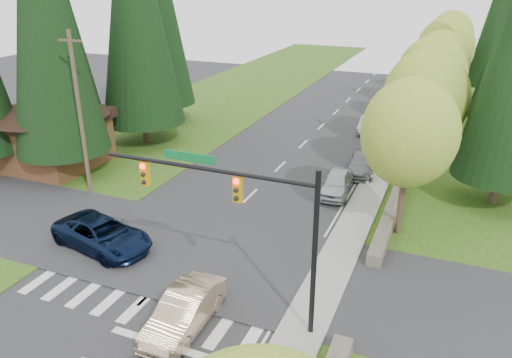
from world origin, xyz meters
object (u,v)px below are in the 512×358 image
Objects in this scene: parked_car_a at (337,183)px; parked_car_b at (361,164)px; sedan_champagne at (184,311)px; suv_navy at (102,234)px; parked_car_c at (368,125)px; parked_car_e at (397,94)px; parked_car_d at (386,99)px.

parked_car_a is 4.19m from parked_car_b.
suv_navy reaches higher than sedan_champagne.
suv_navy reaches higher than parked_car_b.
parked_car_b is 1.15× the size of parked_car_c.
parked_car_e is (9.31, 37.79, -0.03)m from suv_navy.
suv_navy is 38.92m from parked_car_e.
parked_car_c is (-1.40, 9.91, -0.01)m from parked_car_b.
parked_car_a is at bearing -88.92° from parked_car_c.
parked_car_a is 0.90× the size of parked_car_d.
suv_navy is 18.20m from parked_car_b.
suv_navy is 14.46m from parked_car_a.
sedan_champagne is 0.91× the size of parked_car_e.
parked_car_c is at bearing 90.22° from parked_car_b.
sedan_champagne is at bearing -95.05° from parked_car_c.
sedan_champagne is at bearing -89.61° from parked_car_e.
parked_car_a is 0.82× the size of parked_car_e.
parked_car_c is 9.86m from parked_car_d.
suv_navy is 26.56m from parked_car_c.
parked_car_b is 0.96× the size of parked_car_d.
parked_car_b is at bearing -84.61° from parked_car_e.
sedan_champagne is 19.25m from parked_car_b.
sedan_champagne reaches higher than parked_car_b.
parked_car_d is (8.58, 35.00, 0.02)m from suv_navy.
parked_car_d reaches higher than parked_car_b.
parked_car_e is (0.73, 12.66, 0.10)m from parked_car_c.
suv_navy is at bearing -110.59° from parked_car_c.
suv_navy is 1.33× the size of parked_car_a.
parked_car_d reaches higher than parked_car_a.
sedan_champagne is 15.06m from parked_car_a.
suv_navy reaches higher than parked_car_c.
parked_car_a is at bearing -88.31° from parked_car_d.
suv_navy is 1.20× the size of parked_car_d.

